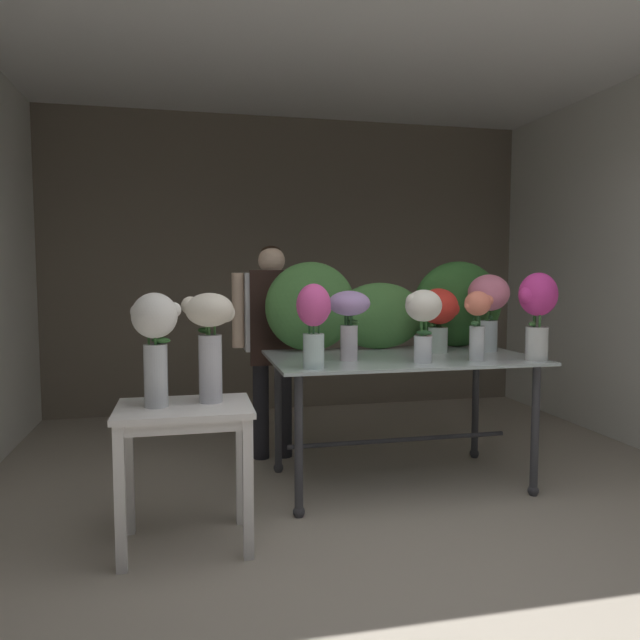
{
  "coord_description": "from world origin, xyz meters",
  "views": [
    {
      "loc": [
        -1.05,
        -2.04,
        1.4
      ],
      "look_at": [
        -0.29,
        1.34,
        1.12
      ],
      "focal_mm": 33.2,
      "sensor_mm": 36.0,
      "label": 1
    }
  ],
  "objects": [
    {
      "name": "wall_back",
      "position": [
        0.0,
        3.97,
        1.47
      ],
      "size": [
        4.97,
        0.12,
        2.94
      ],
      "primitive_type": "cube",
      "color": "#706656",
      "rests_on": "ground"
    },
    {
      "name": "foliage_backdrop",
      "position": [
        0.4,
        1.96,
        1.15
      ],
      "size": [
        1.76,
        0.32,
        0.63
      ],
      "color": "#477F3D",
      "rests_on": "display_table_glass"
    },
    {
      "name": "vase_rosy_peonies",
      "position": [
        0.97,
        1.68,
        1.2
      ],
      "size": [
        0.31,
        0.28,
        0.53
      ],
      "color": "silver",
      "rests_on": "display_table_glass"
    },
    {
      "name": "vase_cream_lisianthus_tall",
      "position": [
        -0.95,
        1.02,
        1.09
      ],
      "size": [
        0.27,
        0.24,
        0.57
      ],
      "color": "silver",
      "rests_on": "side_table_white"
    },
    {
      "name": "ceiling_slab",
      "position": [
        0.0,
        1.99,
        3.0
      ],
      "size": [
        5.09,
        4.09,
        0.12
      ],
      "primitive_type": "cube",
      "color": "silver",
      "rests_on": "wall_back"
    },
    {
      "name": "vase_scarlet_roses",
      "position": [
        0.61,
        1.69,
        1.12
      ],
      "size": [
        0.31,
        0.27,
        0.44
      ],
      "color": "silver",
      "rests_on": "display_table_glass"
    },
    {
      "name": "vase_magenta_lilies",
      "position": [
        1.06,
        1.22,
        1.18
      ],
      "size": [
        0.25,
        0.23,
        0.55
      ],
      "color": "silver",
      "rests_on": "display_table_glass"
    },
    {
      "name": "vase_lilac_hydrangea",
      "position": [
        -0.08,
        1.47,
        1.14
      ],
      "size": [
        0.26,
        0.26,
        0.43
      ],
      "color": "silver",
      "rests_on": "display_table_glass"
    },
    {
      "name": "display_table_glass",
      "position": [
        0.3,
        1.59,
        0.72
      ],
      "size": [
        1.7,
        0.98,
        0.86
      ],
      "color": "silver",
      "rests_on": "ground"
    },
    {
      "name": "florist",
      "position": [
        -0.44,
        2.31,
        0.98
      ],
      "size": [
        0.59,
        0.24,
        1.6
      ],
      "color": "#232328",
      "rests_on": "ground"
    },
    {
      "name": "vase_white_roses_tall",
      "position": [
        -1.21,
        0.97,
        1.08
      ],
      "size": [
        0.25,
        0.22,
        0.57
      ],
      "color": "silver",
      "rests_on": "side_table_white"
    },
    {
      "name": "vase_ivory_tulips",
      "position": [
        0.33,
        1.29,
        1.14
      ],
      "size": [
        0.22,
        0.22,
        0.44
      ],
      "color": "silver",
      "rests_on": "display_table_glass"
    },
    {
      "name": "vase_coral_anemones",
      "position": [
        0.69,
        1.29,
        1.11
      ],
      "size": [
        0.19,
        0.16,
        0.43
      ],
      "color": "silver",
      "rests_on": "display_table_glass"
    },
    {
      "name": "side_table_white",
      "position": [
        -1.08,
        0.97,
        0.62
      ],
      "size": [
        0.67,
        0.5,
        0.73
      ],
      "color": "white",
      "rests_on": "ground"
    },
    {
      "name": "ground_plane",
      "position": [
        0.0,
        1.99,
        0.0
      ],
      "size": [
        8.74,
        8.74,
        0.0
      ],
      "primitive_type": "plane",
      "color": "#9E9384"
    },
    {
      "name": "vase_fuchsia_carnations",
      "position": [
        -0.36,
        1.22,
        1.14
      ],
      "size": [
        0.2,
        0.2,
        0.48
      ],
      "color": "silver",
      "rests_on": "display_table_glass"
    }
  ]
}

